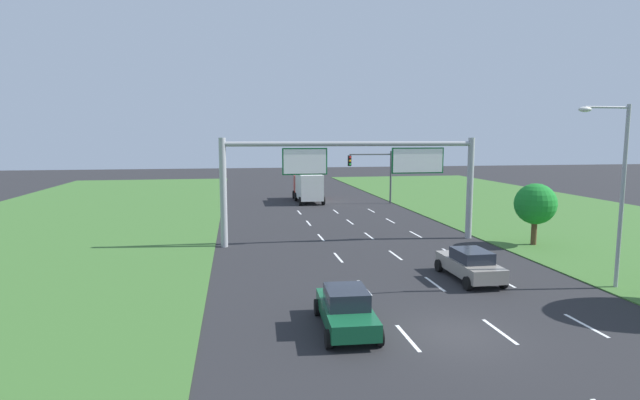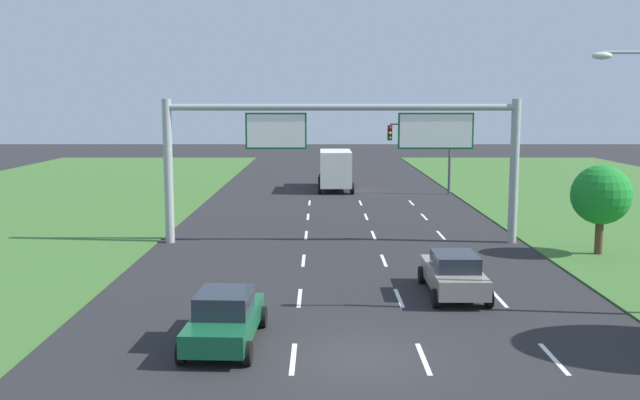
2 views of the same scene
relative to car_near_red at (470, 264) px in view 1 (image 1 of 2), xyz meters
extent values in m
plane|color=#262628|center=(-3.74, -6.43, -0.78)|extent=(200.00, 200.00, 0.00)
cube|color=white|center=(-5.49, -6.43, -0.77)|extent=(0.14, 2.40, 0.01)
cube|color=white|center=(-5.49, -0.43, -0.77)|extent=(0.14, 2.40, 0.01)
cube|color=white|center=(-5.49, 5.57, -0.77)|extent=(0.14, 2.40, 0.01)
cube|color=white|center=(-5.49, 11.57, -0.77)|extent=(0.14, 2.40, 0.01)
cube|color=white|center=(-5.49, 17.57, -0.77)|extent=(0.14, 2.40, 0.01)
cube|color=white|center=(-5.49, 23.57, -0.77)|extent=(0.14, 2.40, 0.01)
cube|color=white|center=(-1.99, -6.43, -0.77)|extent=(0.14, 2.40, 0.01)
cube|color=white|center=(-1.99, -0.43, -0.77)|extent=(0.14, 2.40, 0.01)
cube|color=white|center=(-1.99, 5.57, -0.77)|extent=(0.14, 2.40, 0.01)
cube|color=white|center=(-1.99, 11.57, -0.77)|extent=(0.14, 2.40, 0.01)
cube|color=white|center=(-1.99, 17.57, -0.77)|extent=(0.14, 2.40, 0.01)
cube|color=white|center=(-1.99, 23.57, -0.77)|extent=(0.14, 2.40, 0.01)
cube|color=white|center=(1.51, -6.43, -0.77)|extent=(0.14, 2.40, 0.01)
cube|color=white|center=(1.51, -0.43, -0.77)|extent=(0.14, 2.40, 0.01)
cube|color=white|center=(1.51, 5.57, -0.77)|extent=(0.14, 2.40, 0.01)
cube|color=white|center=(1.51, 11.57, -0.77)|extent=(0.14, 2.40, 0.01)
cube|color=white|center=(1.51, 17.57, -0.77)|extent=(0.14, 2.40, 0.01)
cube|color=white|center=(1.51, 23.57, -0.77)|extent=(0.14, 2.40, 0.01)
cube|color=gray|center=(0.00, 0.05, -0.12)|extent=(1.76, 4.39, 0.67)
cube|color=#232833|center=(0.00, -0.17, 0.49)|extent=(1.49, 2.01, 0.55)
cylinder|color=black|center=(-0.90, 1.69, -0.46)|extent=(0.22, 0.64, 0.64)
cylinder|color=black|center=(0.89, 1.69, -0.46)|extent=(0.22, 0.64, 0.64)
cylinder|color=black|center=(-0.89, -1.59, -0.46)|extent=(0.22, 0.64, 0.64)
cylinder|color=black|center=(0.90, -1.59, -0.46)|extent=(0.22, 0.64, 0.64)
cube|color=#145633|center=(-7.46, -5.26, -0.15)|extent=(1.90, 4.37, 0.61)
cube|color=#232833|center=(-7.47, -5.31, 0.46)|extent=(1.56, 1.91, 0.63)
cylinder|color=black|center=(-8.26, -3.62, -0.46)|extent=(0.25, 0.65, 0.64)
cylinder|color=black|center=(-6.52, -3.70, -0.46)|extent=(0.25, 0.65, 0.64)
cylinder|color=black|center=(-8.41, -6.81, -0.46)|extent=(0.25, 0.65, 0.64)
cylinder|color=black|center=(-6.67, -6.89, -0.46)|extent=(0.25, 0.65, 0.64)
cube|color=#B21E19|center=(-3.58, 33.99, 0.77)|extent=(2.21, 2.11, 2.20)
cube|color=silver|center=(-3.57, 30.27, 1.01)|extent=(2.38, 5.05, 2.68)
cylinder|color=black|center=(-4.72, 34.49, -0.33)|extent=(0.28, 0.90, 0.90)
cylinder|color=black|center=(-2.46, 34.50, -0.33)|extent=(0.28, 0.90, 0.90)
cylinder|color=black|center=(-4.79, 32.19, -0.33)|extent=(0.28, 0.90, 0.90)
cylinder|color=black|center=(-2.37, 32.20, -0.33)|extent=(0.28, 0.90, 0.90)
cylinder|color=black|center=(-4.77, 28.35, -0.33)|extent=(0.28, 0.90, 0.90)
cylinder|color=black|center=(-2.35, 28.36, -0.33)|extent=(0.28, 0.90, 0.90)
cylinder|color=#9EA0A5|center=(-12.14, 9.64, 2.72)|extent=(0.44, 0.44, 7.00)
cylinder|color=#9EA0A5|center=(4.66, 9.64, 2.72)|extent=(0.44, 0.44, 7.00)
cylinder|color=#9EA0A5|center=(-3.74, 9.64, 5.82)|extent=(16.80, 0.32, 0.32)
cube|color=#0C5B28|center=(-6.89, 9.64, 4.69)|extent=(2.95, 0.12, 1.74)
cube|color=white|center=(-6.89, 9.58, 4.69)|extent=(2.79, 0.01, 1.58)
cube|color=#0C5B28|center=(0.81, 9.64, 4.69)|extent=(3.64, 0.12, 1.74)
cube|color=white|center=(0.81, 9.58, 4.69)|extent=(3.48, 0.01, 1.58)
cylinder|color=#47494F|center=(4.92, 28.30, 2.02)|extent=(0.20, 0.20, 5.60)
cylinder|color=#47494F|center=(2.67, 28.30, 4.47)|extent=(4.50, 0.14, 0.14)
cube|color=black|center=(0.42, 28.30, 3.82)|extent=(0.32, 0.36, 1.10)
sphere|color=red|center=(0.42, 28.10, 4.19)|extent=(0.22, 0.22, 0.22)
sphere|color=orange|center=(0.42, 28.10, 3.82)|extent=(0.22, 0.22, 0.22)
sphere|color=green|center=(0.42, 28.10, 3.45)|extent=(0.22, 0.22, 0.22)
cylinder|color=#9EA0A5|center=(6.12, -2.45, 3.47)|extent=(0.18, 0.18, 8.50)
cylinder|color=#9EA0A5|center=(5.02, -2.45, 7.57)|extent=(2.20, 0.10, 0.10)
ellipsoid|color=silver|center=(3.92, -2.45, 7.47)|extent=(0.64, 0.32, 0.24)
cylinder|color=#513823|center=(7.78, 6.69, 0.10)|extent=(0.36, 0.36, 1.75)
sphere|color=#1A7C29|center=(7.78, 6.69, 1.97)|extent=(2.66, 2.66, 2.66)
camera|label=1|loc=(-11.37, -22.49, 6.24)|focal=28.00mm
camera|label=2|loc=(-4.77, -24.78, 6.03)|focal=40.00mm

